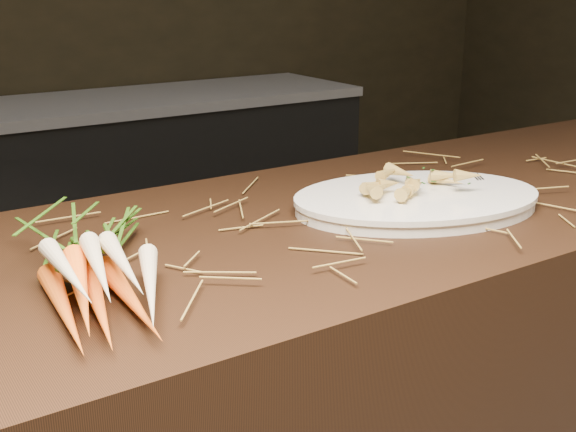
% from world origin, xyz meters
% --- Properties ---
extents(main_counter, '(2.40, 0.70, 0.90)m').
position_xyz_m(main_counter, '(0.00, 0.30, 0.45)').
color(main_counter, black).
rests_on(main_counter, ground).
extents(back_counter, '(1.82, 0.62, 0.84)m').
position_xyz_m(back_counter, '(0.30, 2.18, 0.42)').
color(back_counter, black).
rests_on(back_counter, ground).
extents(straw_bedding, '(1.40, 0.60, 0.02)m').
position_xyz_m(straw_bedding, '(0.00, 0.30, 0.91)').
color(straw_bedding, olive).
rests_on(straw_bedding, main_counter).
extents(root_veg_bunch, '(0.21, 0.48, 0.09)m').
position_xyz_m(root_veg_bunch, '(-0.59, 0.26, 0.94)').
color(root_veg_bunch, '#EF5618').
rests_on(root_veg_bunch, main_counter).
extents(serving_platter, '(0.53, 0.43, 0.02)m').
position_xyz_m(serving_platter, '(0.03, 0.25, 0.91)').
color(serving_platter, white).
rests_on(serving_platter, main_counter).
extents(roasted_veg_heap, '(0.26, 0.22, 0.05)m').
position_xyz_m(roasted_veg_heap, '(0.03, 0.25, 0.95)').
color(roasted_veg_heap, '#B48F36').
rests_on(roasted_veg_heap, serving_platter).
extents(serving_fork, '(0.10, 0.16, 0.00)m').
position_xyz_m(serving_fork, '(0.19, 0.18, 0.93)').
color(serving_fork, silver).
rests_on(serving_fork, serving_platter).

